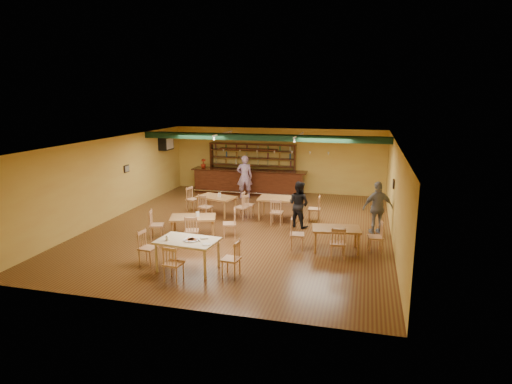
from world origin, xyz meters
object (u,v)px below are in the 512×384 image
(near_table, at_px, (188,255))
(dining_table_d, at_px, (336,239))
(dining_table_b, at_px, (280,208))
(dining_table_a, at_px, (216,205))
(dining_table_c, at_px, (193,227))
(patron_right_a, at_px, (299,204))
(patron_bar, at_px, (245,177))
(bar_counter, at_px, (249,182))

(near_table, bearing_deg, dining_table_d, 38.76)
(dining_table_b, bearing_deg, near_table, -105.78)
(dining_table_b, bearing_deg, dining_table_a, 179.78)
(dining_table_c, relative_size, near_table, 0.92)
(dining_table_c, relative_size, dining_table_d, 1.03)
(dining_table_b, relative_size, patron_right_a, 0.99)
(dining_table_a, relative_size, patron_right_a, 0.89)
(patron_right_a, bearing_deg, near_table, 89.80)
(patron_bar, bearing_deg, bar_counter, -105.08)
(dining_table_d, bearing_deg, patron_right_a, 116.36)
(dining_table_a, relative_size, dining_table_d, 1.04)
(bar_counter, height_order, dining_table_a, bar_counter)
(dining_table_d, height_order, near_table, near_table)
(dining_table_a, relative_size, dining_table_b, 0.90)
(dining_table_d, bearing_deg, bar_counter, 115.76)
(dining_table_a, bearing_deg, dining_table_c, -67.98)
(near_table, bearing_deg, patron_right_a, 69.02)
(bar_counter, bearing_deg, patron_right_a, -56.38)
(near_table, distance_m, patron_bar, 8.34)
(dining_table_c, xyz_separation_m, dining_table_d, (4.53, -0.03, -0.01))
(patron_bar, bearing_deg, dining_table_d, 110.05)
(near_table, distance_m, patron_right_a, 5.06)
(bar_counter, xyz_separation_m, dining_table_c, (-0.04, -6.64, -0.21))
(near_table, bearing_deg, bar_counter, 100.25)
(dining_table_c, relative_size, patron_bar, 0.74)
(dining_table_d, xyz_separation_m, patron_right_a, (-1.44, 2.10, 0.46))
(bar_counter, xyz_separation_m, dining_table_a, (-0.25, -3.80, -0.21))
(dining_table_b, height_order, near_table, near_table)
(patron_bar, xyz_separation_m, patron_right_a, (3.01, -3.75, -0.15))
(dining_table_c, bearing_deg, dining_table_a, 76.37)
(patron_right_a, bearing_deg, dining_table_a, 12.70)
(dining_table_c, bearing_deg, bar_counter, 71.75)
(dining_table_a, distance_m, near_table, 5.41)
(dining_table_a, height_order, dining_table_d, dining_table_a)
(dining_table_a, height_order, dining_table_b, dining_table_b)
(dining_table_b, xyz_separation_m, dining_table_d, (2.24, -2.90, -0.05))
(dining_table_a, relative_size, dining_table_c, 1.01)
(dining_table_c, xyz_separation_m, patron_right_a, (3.08, 2.06, 0.45))
(bar_counter, bearing_deg, dining_table_d, -56.10)
(bar_counter, height_order, patron_bar, patron_bar)
(dining_table_d, bearing_deg, dining_table_b, 119.59)
(dining_table_b, relative_size, dining_table_c, 1.12)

